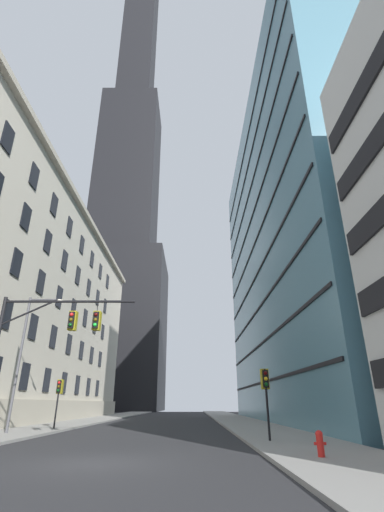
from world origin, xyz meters
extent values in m
cube|color=#28282B|center=(0.00, 0.00, -0.05)|extent=(102.00, 160.00, 0.10)
cube|color=gray|center=(8.50, 0.00, 0.07)|extent=(5.00, 160.00, 0.15)
cube|color=#B2A893|center=(-10.75, 24.80, 24.95)|extent=(0.70, 61.60, 0.60)
cube|color=#B2A893|center=(-10.85, 24.80, 1.10)|extent=(0.50, 61.60, 2.20)
cube|color=black|center=(-10.95, 18.00, 4.00)|extent=(0.14, 1.40, 2.20)
cube|color=black|center=(-10.95, 23.00, 4.00)|extent=(0.14, 1.40, 2.20)
cube|color=black|center=(-10.95, 28.00, 4.00)|extent=(0.14, 1.40, 2.20)
cube|color=black|center=(-10.95, 33.00, 4.00)|extent=(0.14, 1.40, 2.20)
cube|color=black|center=(-10.95, 38.00, 4.00)|extent=(0.14, 1.40, 2.20)
cube|color=black|center=(-10.95, 43.00, 4.00)|extent=(0.14, 1.40, 2.20)
cube|color=black|center=(-10.95, 13.00, 8.20)|extent=(0.14, 1.40, 2.20)
cube|color=black|center=(-10.95, 18.00, 8.20)|extent=(0.14, 1.40, 2.20)
cube|color=black|center=(-10.95, 23.00, 8.20)|extent=(0.14, 1.40, 2.20)
cube|color=black|center=(-10.95, 28.00, 8.20)|extent=(0.14, 1.40, 2.20)
cube|color=black|center=(-10.95, 33.00, 8.20)|extent=(0.14, 1.40, 2.20)
cube|color=black|center=(-10.95, 38.00, 8.20)|extent=(0.14, 1.40, 2.20)
cube|color=black|center=(-10.95, 43.00, 8.20)|extent=(0.14, 1.40, 2.20)
cube|color=black|center=(-10.95, 13.00, 12.40)|extent=(0.14, 1.40, 2.20)
cube|color=black|center=(-10.95, 18.00, 12.40)|extent=(0.14, 1.40, 2.20)
cube|color=black|center=(-10.95, 23.00, 12.40)|extent=(0.14, 1.40, 2.20)
cube|color=black|center=(-10.95, 28.00, 12.40)|extent=(0.14, 1.40, 2.20)
cube|color=black|center=(-10.95, 33.00, 12.40)|extent=(0.14, 1.40, 2.20)
cube|color=black|center=(-10.95, 38.00, 12.40)|extent=(0.14, 1.40, 2.20)
cube|color=black|center=(-10.95, 43.00, 12.40)|extent=(0.14, 1.40, 2.20)
cube|color=black|center=(-10.95, 13.00, 16.60)|extent=(0.14, 1.40, 2.20)
cube|color=black|center=(-10.95, 18.00, 16.60)|extent=(0.14, 1.40, 2.20)
cube|color=black|center=(-10.95, 23.00, 16.60)|extent=(0.14, 1.40, 2.20)
cube|color=black|center=(-10.95, 28.00, 16.60)|extent=(0.14, 1.40, 2.20)
cube|color=black|center=(-10.95, 33.00, 16.60)|extent=(0.14, 1.40, 2.20)
cube|color=black|center=(-10.95, 38.00, 16.60)|extent=(0.14, 1.40, 2.20)
cube|color=black|center=(-10.95, 43.00, 16.60)|extent=(0.14, 1.40, 2.20)
cube|color=black|center=(-10.95, 8.00, 20.80)|extent=(0.14, 1.40, 2.20)
cube|color=black|center=(-10.95, 13.00, 20.80)|extent=(0.14, 1.40, 2.20)
cube|color=black|center=(-10.95, 18.00, 20.80)|extent=(0.14, 1.40, 2.20)
cube|color=black|center=(-10.95, 23.00, 20.80)|extent=(0.14, 1.40, 2.20)
cube|color=black|center=(-10.95, 28.00, 20.80)|extent=(0.14, 1.40, 2.20)
cube|color=black|center=(-10.95, 33.00, 20.80)|extent=(0.14, 1.40, 2.20)
cube|color=black|center=(-10.95, 38.00, 20.80)|extent=(0.14, 1.40, 2.20)
cube|color=black|center=(-10.95, 43.00, 20.80)|extent=(0.14, 1.40, 2.20)
cube|color=black|center=(-18.79, 89.31, 21.46)|extent=(27.69, 27.69, 42.92)
cube|color=black|center=(-18.79, 89.31, 74.13)|extent=(19.38, 19.38, 62.43)
cube|color=black|center=(-18.79, 89.31, 144.36)|extent=(12.46, 12.46, 78.03)
cube|color=black|center=(10.95, -2.82, 15.00)|extent=(0.16, 9.55, 1.10)
cube|color=teal|center=(18.11, 27.52, 20.37)|extent=(14.22, 46.35, 40.74)
cube|color=black|center=(10.96, 27.52, 4.00)|extent=(0.12, 45.35, 0.24)
cube|color=black|center=(10.96, 27.52, 8.00)|extent=(0.12, 45.35, 0.24)
cube|color=black|center=(10.96, 27.52, 12.00)|extent=(0.12, 45.35, 0.24)
cube|color=black|center=(10.96, 27.52, 16.00)|extent=(0.12, 45.35, 0.24)
cube|color=black|center=(10.96, 27.52, 20.00)|extent=(0.12, 45.35, 0.24)
cube|color=black|center=(10.96, 27.52, 24.00)|extent=(0.12, 45.35, 0.24)
cube|color=black|center=(10.96, 27.52, 28.00)|extent=(0.12, 45.35, 0.24)
cube|color=black|center=(10.96, 27.52, 32.00)|extent=(0.12, 45.35, 0.24)
cube|color=black|center=(10.96, 27.52, 36.00)|extent=(0.12, 45.35, 0.24)
cylinder|color=black|center=(-3.53, 5.45, 7.13)|extent=(7.23, 0.14, 0.14)
cylinder|color=black|center=(-5.70, 5.45, 6.53)|extent=(2.97, 0.10, 1.50)
cylinder|color=black|center=(-3.29, 5.45, 6.83)|extent=(0.04, 0.04, 0.60)
cube|color=black|center=(-3.29, 5.45, 6.08)|extent=(0.30, 0.30, 0.90)
cube|color=olive|center=(-3.29, 5.62, 6.08)|extent=(0.40, 0.40, 1.04)
sphere|color=red|center=(-3.29, 5.29, 6.36)|extent=(0.20, 0.20, 0.20)
sphere|color=#4B3A08|center=(-3.29, 5.29, 6.08)|extent=(0.20, 0.20, 0.20)
sphere|color=#083D10|center=(-3.29, 5.29, 5.80)|extent=(0.20, 0.20, 0.20)
cylinder|color=black|center=(-1.96, 5.45, 6.83)|extent=(0.04, 0.04, 0.60)
cube|color=black|center=(-1.96, 5.45, 6.08)|extent=(0.30, 0.30, 0.90)
cube|color=olive|center=(-1.96, 5.62, 6.08)|extent=(0.40, 0.40, 1.04)
sphere|color=#450808|center=(-1.96, 5.29, 6.36)|extent=(0.20, 0.20, 0.20)
sphere|color=#4B3A08|center=(-1.96, 5.29, 6.08)|extent=(0.20, 0.20, 0.20)
sphere|color=green|center=(-1.96, 5.29, 5.80)|extent=(0.20, 0.20, 0.20)
cylinder|color=black|center=(7.20, 6.29, 1.87)|extent=(0.12, 0.12, 3.45)
cube|color=black|center=(7.20, 6.29, 3.10)|extent=(0.30, 0.30, 0.90)
cube|color=olive|center=(7.20, 6.46, 3.10)|extent=(0.40, 0.40, 1.04)
sphere|color=#450808|center=(7.20, 6.13, 3.38)|extent=(0.20, 0.20, 0.20)
sphere|color=yellow|center=(7.20, 6.13, 3.10)|extent=(0.20, 0.20, 0.20)
sphere|color=#083D10|center=(7.20, 6.13, 2.82)|extent=(0.20, 0.20, 0.20)
cylinder|color=black|center=(-7.06, 15.64, 1.87)|extent=(0.12, 0.12, 3.45)
cube|color=black|center=(-7.06, 15.64, 3.10)|extent=(0.30, 0.30, 0.90)
cube|color=olive|center=(-7.06, 15.81, 3.10)|extent=(0.40, 0.40, 1.04)
sphere|color=red|center=(-7.06, 15.48, 3.38)|extent=(0.20, 0.20, 0.20)
sphere|color=#4B3A08|center=(-7.06, 15.48, 3.10)|extent=(0.20, 0.20, 0.20)
sphere|color=#083D10|center=(-7.06, 15.48, 2.82)|extent=(0.20, 0.20, 0.20)
cylinder|color=#47474C|center=(-8.56, 11.38, 4.60)|extent=(0.18, 0.18, 8.89)
cylinder|color=#47474C|center=(-7.49, 11.38, 8.89)|extent=(2.13, 0.10, 0.10)
ellipsoid|color=#EFE5C6|center=(-6.42, 11.38, 8.79)|extent=(0.56, 0.32, 0.24)
cylinder|color=red|center=(7.82, 0.39, 0.50)|extent=(0.24, 0.24, 0.70)
sphere|color=red|center=(7.82, 0.39, 0.87)|extent=(0.26, 0.26, 0.26)
cylinder|color=red|center=(7.67, 0.39, 0.57)|extent=(0.12, 0.10, 0.10)
cylinder|color=red|center=(7.97, 0.39, 0.57)|extent=(0.12, 0.10, 0.10)
camera|label=1|loc=(3.27, -13.79, 1.89)|focal=24.96mm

